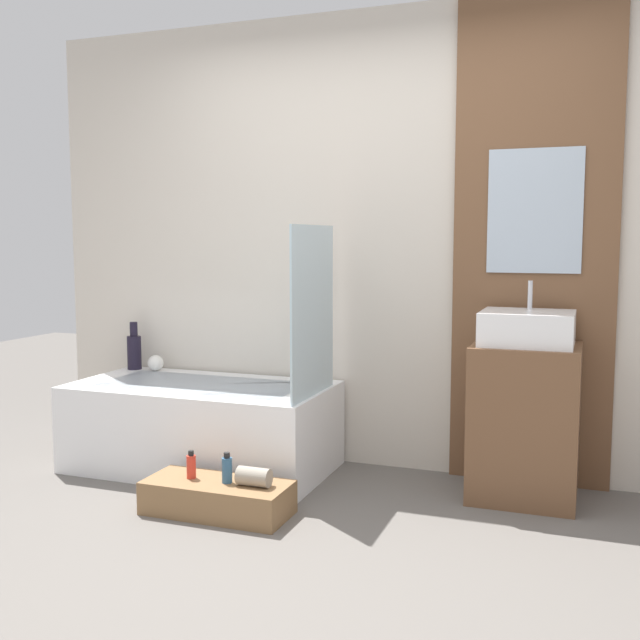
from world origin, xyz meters
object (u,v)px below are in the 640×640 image
wooden_step_bench (218,497)px  bottle_soap_primary (191,466)px  bathtub (202,426)px  sink (527,328)px  vase_round_light (156,363)px  bottle_soap_secondary (227,469)px  vase_tall_dark (134,350)px

wooden_step_bench → bottle_soap_primary: size_ratio=5.14×
bathtub → sink: size_ratio=3.27×
bathtub → vase_round_light: vase_round_light is taller
vase_round_light → bottle_soap_secondary: 1.36m
bottle_soap_primary → sink: bearing=26.3°
bottle_soap_secondary → wooden_step_bench: bearing=180.0°
bottle_soap_primary → bathtub: bearing=114.7°
wooden_step_bench → bottle_soap_secondary: (0.05, -0.00, 0.15)m
wooden_step_bench → vase_round_light: (-0.91, 0.90, 0.46)m
vase_round_light → bottle_soap_secondary: bearing=-43.1°
bathtub → bottle_soap_secondary: bearing=-52.2°
wooden_step_bench → bathtub: bearing=124.6°
vase_tall_dark → bottle_soap_primary: vase_tall_dark is taller
vase_tall_dark → bottle_soap_primary: (0.93, -0.91, -0.40)m
wooden_step_bench → bottle_soap_secondary: size_ratio=4.79×
wooden_step_bench → vase_tall_dark: 1.50m
vase_tall_dark → bottle_soap_secondary: size_ratio=2.05×
sink → bottle_soap_primary: (-1.51, -0.74, -0.66)m
vase_round_light → bottle_soap_secondary: vase_round_light is taller
bottle_soap_primary → wooden_step_bench: bearing=0.0°
bathtub → vase_tall_dark: size_ratio=4.88×
wooden_step_bench → bottle_soap_secondary: bottle_soap_secondary is taller
vase_tall_dark → bottle_soap_primary: 1.36m
bathtub → wooden_step_bench: bearing=-55.4°
vase_round_light → sink: bearing=-4.0°
sink → bottle_soap_secondary: 1.64m
bathtub → wooden_step_bench: (0.43, -0.62, -0.17)m
sink → vase_tall_dark: size_ratio=1.49×
bathtub → bottle_soap_primary: (0.28, -0.62, -0.03)m
bathtub → bottle_soap_primary: size_ratio=10.71×
bathtub → bottle_soap_primary: bathtub is taller
vase_tall_dark → bottle_soap_primary: size_ratio=2.20×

